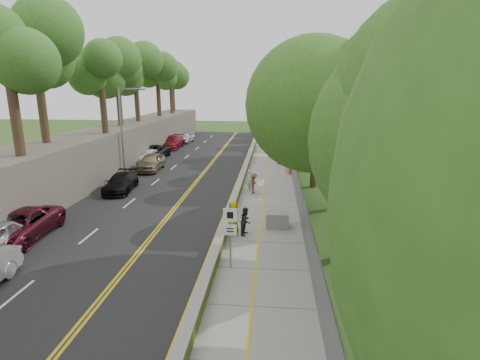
{
  "coord_description": "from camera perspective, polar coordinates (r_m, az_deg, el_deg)",
  "views": [
    {
      "loc": [
        2.87,
        -18.48,
        8.12
      ],
      "look_at": [
        0.5,
        8.0,
        1.4
      ],
      "focal_mm": 28.0,
      "sensor_mm": 36.0,
      "label": 1
    }
  ],
  "objects": [
    {
      "name": "trees_embankment",
      "position": [
        37.12,
        -21.17,
        16.96
      ],
      "size": [
        6.4,
        66.0,
        13.0
      ],
      "primitive_type": null,
      "color": "#437C2B",
      "rests_on": "rock_embankment"
    },
    {
      "name": "car_5",
      "position": [
        41.41,
        -13.99,
        3.48
      ],
      "size": [
        1.63,
        4.22,
        1.37
      ],
      "primitive_type": "imported",
      "rotation": [
        0.0,
        0.0,
        -0.04
      ],
      "color": "silver",
      "rests_on": "road"
    },
    {
      "name": "car_3",
      "position": [
        30.84,
        -17.69,
        -0.38
      ],
      "size": [
        2.36,
        4.87,
        1.36
      ],
      "primitive_type": "imported",
      "rotation": [
        0.0,
        0.0,
        0.1
      ],
      "color": "black",
      "rests_on": "road"
    },
    {
      "name": "streetlight",
      "position": [
        35.28,
        -17.29,
        7.89
      ],
      "size": [
        2.52,
        0.22,
        8.0
      ],
      "color": "gray",
      "rests_on": "ground"
    },
    {
      "name": "car_4",
      "position": [
        37.65,
        -13.38,
        2.69
      ],
      "size": [
        2.1,
        4.91,
        1.65
      ],
      "primitive_type": "imported",
      "rotation": [
        0.0,
        0.0,
        0.03
      ],
      "color": "gray",
      "rests_on": "road"
    },
    {
      "name": "sidewalk",
      "position": [
        34.44,
        4.44,
        0.55
      ],
      "size": [
        4.2,
        66.0,
        0.05
      ],
      "primitive_type": "cube",
      "color": "gray",
      "rests_on": "ground"
    },
    {
      "name": "painter_3",
      "position": [
        28.7,
        2.11,
        -0.51
      ],
      "size": [
        0.85,
        1.15,
        1.59
      ],
      "primitive_type": "imported",
      "rotation": [
        0.0,
        0.0,
        1.29
      ],
      "color": "brown",
      "rests_on": "sidewalk"
    },
    {
      "name": "trees_fenceside",
      "position": [
        33.75,
        12.41,
        11.96
      ],
      "size": [
        7.0,
        66.0,
        14.0
      ],
      "primitive_type": null,
      "color": "#437726",
      "rests_on": "ground"
    },
    {
      "name": "jersey_barrier",
      "position": [
        34.48,
        0.62,
        1.08
      ],
      "size": [
        0.42,
        66.0,
        0.6
      ],
      "primitive_type": "cube",
      "color": "#C3DD21",
      "rests_on": "ground"
    },
    {
      "name": "construction_barrel",
      "position": [
        35.34,
        7.31,
        1.63
      ],
      "size": [
        0.56,
        0.56,
        0.92
      ],
      "primitive_type": "cylinder",
      "color": "#EF3B0B",
      "rests_on": "sidewalk"
    },
    {
      "name": "signpost",
      "position": [
        16.74,
        -1.49,
        -7.4
      ],
      "size": [
        0.62,
        0.09,
        3.1
      ],
      "color": "gray",
      "rests_on": "sidewalk"
    },
    {
      "name": "painter_1",
      "position": [
        29.4,
        1.53,
        -0.02
      ],
      "size": [
        0.58,
        0.72,
        1.72
      ],
      "primitive_type": "imported",
      "rotation": [
        0.0,
        0.0,
        1.87
      ],
      "color": "beige",
      "rests_on": "sidewalk"
    },
    {
      "name": "chainlink_fence",
      "position": [
        34.27,
        7.98,
        2.06
      ],
      "size": [
        0.04,
        66.0,
        2.0
      ],
      "primitive_type": "cube",
      "color": "slate",
      "rests_on": "ground"
    },
    {
      "name": "car_8",
      "position": [
        55.54,
        -8.22,
        6.45
      ],
      "size": [
        2.12,
        4.48,
        1.48
      ],
      "primitive_type": "imported",
      "rotation": [
        0.0,
        0.0,
        -0.09
      ],
      "color": "silver",
      "rests_on": "road"
    },
    {
      "name": "painter_0",
      "position": [
        20.85,
        -1.03,
        -5.79
      ],
      "size": [
        0.66,
        0.96,
        1.9
      ],
      "primitive_type": "imported",
      "rotation": [
        0.0,
        0.0,
        1.64
      ],
      "color": "#CBB700",
      "rests_on": "sidewalk"
    },
    {
      "name": "painter_2",
      "position": [
        20.84,
        0.89,
        -6.27
      ],
      "size": [
        0.77,
        0.89,
        1.57
      ],
      "primitive_type": "imported",
      "rotation": [
        0.0,
        0.0,
        1.31
      ],
      "color": "black",
      "rests_on": "sidewalk"
    },
    {
      "name": "car_7",
      "position": [
        50.63,
        -10.27,
        5.71
      ],
      "size": [
        2.36,
        5.64,
        1.63
      ],
      "primitive_type": "imported",
      "rotation": [
        0.0,
        0.0,
        0.01
      ],
      "color": "maroon",
      "rests_on": "road"
    },
    {
      "name": "ground",
      "position": [
        20.39,
        -3.45,
        -9.32
      ],
      "size": [
        140.0,
        140.0,
        0.0
      ],
      "primitive_type": "plane",
      "color": "#33511E",
      "rests_on": "ground"
    },
    {
      "name": "car_6",
      "position": [
        43.52,
        -13.03,
        4.15
      ],
      "size": [
        2.71,
        5.58,
        1.53
      ],
      "primitive_type": "imported",
      "rotation": [
        0.0,
        0.0,
        -0.03
      ],
      "color": "black",
      "rests_on": "road"
    },
    {
      "name": "car_2",
      "position": [
        23.44,
        -30.51,
        -6.01
      ],
      "size": [
        2.88,
        5.73,
        1.56
      ],
      "primitive_type": "imported",
      "rotation": [
        0.0,
        0.0,
        0.05
      ],
      "color": "maroon",
      "rests_on": "road"
    },
    {
      "name": "rock_embankment",
      "position": [
        37.76,
        -20.71,
        3.94
      ],
      "size": [
        5.0,
        66.0,
        4.0
      ],
      "primitive_type": "cube",
      "color": "#595147",
      "rests_on": "ground"
    },
    {
      "name": "concrete_block",
      "position": [
        22.17,
        5.69,
        -6.01
      ],
      "size": [
        1.33,
        1.0,
        0.89
      ],
      "primitive_type": "cube",
      "rotation": [
        0.0,
        0.0,
        0.0
      ],
      "color": "gray",
      "rests_on": "sidewalk"
    },
    {
      "name": "person_far",
      "position": [
        39.48,
        6.05,
        3.56
      ],
      "size": [
        1.05,
        0.62,
        1.68
      ],
      "primitive_type": "imported",
      "rotation": [
        0.0,
        0.0,
        2.91
      ],
      "color": "black",
      "rests_on": "sidewalk"
    },
    {
      "name": "road",
      "position": [
        35.42,
        -8.53,
        0.81
      ],
      "size": [
        11.2,
        66.0,
        0.04
      ],
      "primitive_type": "cube",
      "color": "black",
      "rests_on": "ground"
    }
  ]
}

